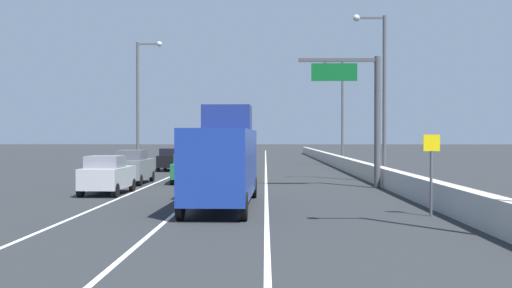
% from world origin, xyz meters
% --- Properties ---
extents(ground_plane, '(320.00, 320.00, 0.00)m').
position_xyz_m(ground_plane, '(0.00, 64.00, 0.00)').
color(ground_plane, '#26282B').
extents(lane_stripe_left, '(0.16, 130.00, 0.00)m').
position_xyz_m(lane_stripe_left, '(-5.50, 55.00, 0.00)').
color(lane_stripe_left, silver).
rests_on(lane_stripe_left, ground_plane).
extents(lane_stripe_center, '(0.16, 130.00, 0.00)m').
position_xyz_m(lane_stripe_center, '(-2.00, 55.00, 0.00)').
color(lane_stripe_center, silver).
rests_on(lane_stripe_center, ground_plane).
extents(lane_stripe_right, '(0.16, 130.00, 0.00)m').
position_xyz_m(lane_stripe_right, '(1.50, 55.00, 0.00)').
color(lane_stripe_right, silver).
rests_on(lane_stripe_right, ground_plane).
extents(jersey_barrier_right, '(0.60, 120.00, 1.10)m').
position_xyz_m(jersey_barrier_right, '(8.45, 40.00, 0.55)').
color(jersey_barrier_right, '#B2ADA3').
rests_on(jersey_barrier_right, ground_plane).
extents(overhead_sign_gantry, '(4.68, 0.36, 7.50)m').
position_xyz_m(overhead_sign_gantry, '(7.10, 28.59, 4.73)').
color(overhead_sign_gantry, '#47474C').
rests_on(overhead_sign_gantry, ground_plane).
extents(speed_advisory_sign, '(0.60, 0.11, 3.00)m').
position_xyz_m(speed_advisory_sign, '(7.55, 16.57, 1.76)').
color(speed_advisory_sign, '#4C4C51').
rests_on(speed_advisory_sign, ground_plane).
extents(lamp_post_right_second, '(2.14, 0.44, 10.76)m').
position_xyz_m(lamp_post_right_second, '(8.85, 32.84, 6.14)').
color(lamp_post_right_second, '#4C4C51').
rests_on(lamp_post_right_second, ground_plane).
extents(lamp_post_right_third, '(2.14, 0.44, 10.76)m').
position_xyz_m(lamp_post_right_third, '(9.03, 54.80, 6.14)').
color(lamp_post_right_third, '#4C4C51').
rests_on(lamp_post_right_third, ground_plane).
extents(lamp_post_left_mid, '(2.14, 0.44, 10.76)m').
position_xyz_m(lamp_post_left_mid, '(-8.80, 43.23, 6.14)').
color(lamp_post_left_mid, '#4C4C51').
rests_on(lamp_post_left_mid, ground_plane).
extents(car_gray_0, '(1.84, 4.48, 2.11)m').
position_xyz_m(car_gray_0, '(-6.75, 31.37, 1.05)').
color(car_gray_0, slate).
rests_on(car_gray_0, ground_plane).
extents(car_green_1, '(1.93, 4.72, 1.87)m').
position_xyz_m(car_green_1, '(-3.43, 32.27, 0.93)').
color(car_green_1, '#196033').
rests_on(car_green_1, ground_plane).
extents(car_silver_2, '(2.04, 4.13, 1.97)m').
position_xyz_m(car_silver_2, '(-6.56, 24.60, 0.98)').
color(car_silver_2, '#B7B7BC').
rests_on(car_silver_2, ground_plane).
extents(car_yellow_3, '(2.00, 4.86, 1.89)m').
position_xyz_m(car_yellow_3, '(-0.48, 37.55, 0.94)').
color(car_yellow_3, gold).
rests_on(car_yellow_3, ground_plane).
extents(car_red_4, '(1.88, 4.62, 1.86)m').
position_xyz_m(car_red_4, '(-3.23, 91.85, 0.93)').
color(car_red_4, red).
rests_on(car_red_4, ground_plane).
extents(car_black_5, '(1.87, 4.70, 1.94)m').
position_xyz_m(car_black_5, '(-6.71, 45.66, 0.97)').
color(car_black_5, black).
rests_on(car_black_5, ground_plane).
extents(box_truck, '(2.69, 9.20, 4.32)m').
position_xyz_m(box_truck, '(-0.30, 19.34, 1.98)').
color(box_truck, navy).
rests_on(box_truck, ground_plane).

